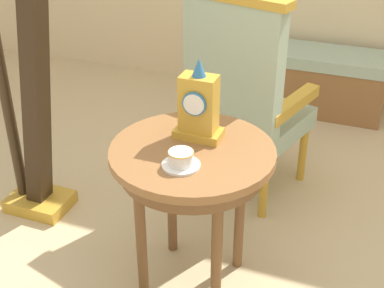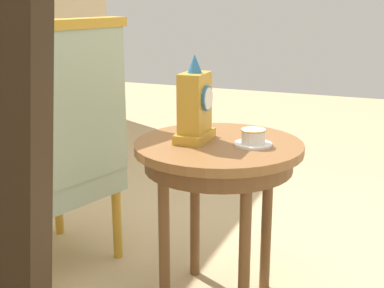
{
  "view_description": "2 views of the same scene",
  "coord_description": "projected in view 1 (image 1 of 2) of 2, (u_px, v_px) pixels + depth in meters",
  "views": [
    {
      "loc": [
        0.69,
        -1.71,
        1.73
      ],
      "look_at": [
        0.04,
        -0.0,
        0.69
      ],
      "focal_mm": 50.26,
      "sensor_mm": 36.0,
      "label": 1
    },
    {
      "loc": [
        -1.85,
        -0.67,
        1.24
      ],
      "look_at": [
        0.02,
        0.08,
        0.67
      ],
      "focal_mm": 50.51,
      "sensor_mm": 36.0,
      "label": 2
    }
  ],
  "objects": [
    {
      "name": "ground_plane",
      "position": [
        184.0,
        273.0,
        2.46
      ],
      "size": [
        10.0,
        10.0,
        0.0
      ],
      "primitive_type": "plane",
      "color": "tan"
    },
    {
      "name": "mantel_clock",
      "position": [
        199.0,
        107.0,
        2.11
      ],
      "size": [
        0.19,
        0.11,
        0.34
      ],
      "color": "gold",
      "rests_on": "side_table"
    },
    {
      "name": "harp",
      "position": [
        26.0,
        84.0,
        2.54
      ],
      "size": [
        0.4,
        0.24,
        1.8
      ],
      "color": "gold",
      "rests_on": "ground"
    },
    {
      "name": "side_table",
      "position": [
        192.0,
        167.0,
        2.14
      ],
      "size": [
        0.66,
        0.66,
        0.68
      ],
      "color": "brown",
      "rests_on": "ground"
    },
    {
      "name": "armchair",
      "position": [
        243.0,
        96.0,
        2.74
      ],
      "size": [
        0.66,
        0.66,
        1.14
      ],
      "color": "#9EB299",
      "rests_on": "ground"
    },
    {
      "name": "teacup_left",
      "position": [
        181.0,
        160.0,
        1.97
      ],
      "size": [
        0.14,
        0.14,
        0.06
      ],
      "color": "white",
      "rests_on": "side_table"
    },
    {
      "name": "window_bench",
      "position": [
        313.0,
        80.0,
        3.86
      ],
      "size": [
        1.04,
        0.4,
        0.44
      ],
      "color": "#9EB299",
      "rests_on": "ground"
    }
  ]
}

